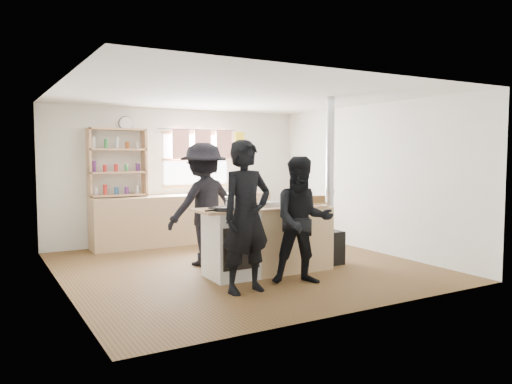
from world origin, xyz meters
TOP-DOWN VIEW (x-y plane):
  - ground at (0.00, 0.00)m, footprint 5.00×5.00m
  - back_counter at (0.00, 2.22)m, footprint 3.40×0.55m
  - shelving_unit at (-1.20, 2.34)m, footprint 1.00×0.28m
  - thermos at (1.00, 2.22)m, footprint 0.10×0.10m
  - cooking_island at (0.14, -0.55)m, footprint 1.97×0.64m
  - skillet_greens at (-0.63, -0.71)m, footprint 0.36×0.36m
  - roast_tray at (0.15, -0.53)m, footprint 0.32×0.29m
  - stockpot_stove at (-0.34, -0.40)m, footprint 0.21×0.21m
  - stockpot_counter at (0.60, -0.42)m, footprint 0.28×0.28m
  - bread_board at (0.93, -0.61)m, footprint 0.32×0.27m
  - flue_heater at (1.23, -0.52)m, footprint 0.35×0.35m
  - person_near_left at (-0.60, -1.25)m, footprint 0.71×0.50m
  - person_near_right at (0.21, -1.27)m, footprint 0.97×0.89m
  - person_far at (-0.44, 0.37)m, footprint 1.30×0.92m

SIDE VIEW (x-z plane):
  - ground at x=0.00m, z-range -0.01..0.00m
  - back_counter at x=0.00m, z-range 0.00..0.90m
  - cooking_island at x=0.14m, z-range 0.00..0.93m
  - flue_heater at x=1.23m, z-range -0.60..1.90m
  - person_near_right at x=0.21m, z-range 0.00..1.63m
  - person_far at x=-0.44m, z-range 0.00..1.82m
  - person_near_left at x=-0.60m, z-range 0.00..1.83m
  - skillet_greens at x=-0.63m, z-range 0.93..0.98m
  - roast_tray at x=0.15m, z-range 0.93..1.00m
  - bread_board at x=0.93m, z-range 0.92..1.04m
  - stockpot_stove at x=-0.34m, z-range 0.92..1.09m
  - stockpot_counter at x=0.60m, z-range 0.92..1.13m
  - thermos at x=1.00m, z-range 0.90..1.22m
  - shelving_unit at x=-1.20m, z-range 0.91..2.11m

